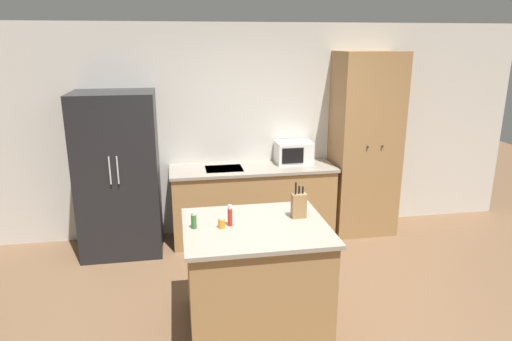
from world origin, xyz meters
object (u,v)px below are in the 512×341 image
Objects in this scene: refrigerator at (119,174)px; spice_bottle_tall_dark at (222,223)px; microwave at (294,152)px; knife_block at (299,205)px; spice_bottle_amber_oil at (230,216)px; pantry_cabinet at (365,145)px; spice_bottle_short_red at (194,221)px.

refrigerator reaches higher than spice_bottle_tall_dark.
microwave reaches higher than spice_bottle_tall_dark.
knife_block is 1.78× the size of spice_bottle_amber_oil.
knife_block is 3.55× the size of spice_bottle_tall_dark.
refrigerator is 10.36× the size of spice_bottle_amber_oil.
refrigerator is at bearing 135.93° from knife_block.
spice_bottle_amber_oil is (-0.60, -0.08, -0.03)m from knife_block.
spice_bottle_tall_dark is at bearing -119.98° from microwave.
spice_bottle_tall_dark is (-1.99, -1.80, -0.17)m from pantry_cabinet.
pantry_cabinet reaches higher than spice_bottle_tall_dark.
spice_bottle_tall_dark is 0.50× the size of spice_bottle_amber_oil.
spice_bottle_amber_oil is at bearing -57.85° from refrigerator.
spice_bottle_short_red is (-0.22, 0.03, 0.02)m from spice_bottle_tall_dark.
spice_bottle_short_red is (-0.90, -0.08, -0.05)m from knife_block.
knife_block is at bearing 7.62° from spice_bottle_amber_oil.
refrigerator is at bearing -175.20° from microwave.
microwave is at bearing 76.72° from knife_block.
spice_bottle_tall_dark is (-1.10, -1.91, -0.08)m from microwave.
spice_bottle_amber_oil is (1.07, -1.70, 0.08)m from refrigerator.
microwave is at bearing 173.21° from pantry_cabinet.
spice_bottle_short_red is 0.30m from spice_bottle_amber_oil.
microwave is (2.09, 0.18, 0.12)m from refrigerator.
microwave is 2.46× the size of spice_bottle_amber_oil.
knife_block reaches higher than spice_bottle_amber_oil.
refrigerator is at bearing 114.42° from spice_bottle_short_red.
knife_block reaches higher than microwave.
pantry_cabinet is 7.11× the size of knife_block.
spice_bottle_short_red is at bearing -141.25° from pantry_cabinet.
refrigerator is at bearing 119.85° from spice_bottle_tall_dark.
refrigerator is 5.82× the size of knife_block.
microwave is 3.16× the size of spice_bottle_short_red.
refrigerator reaches higher than spice_bottle_short_red.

